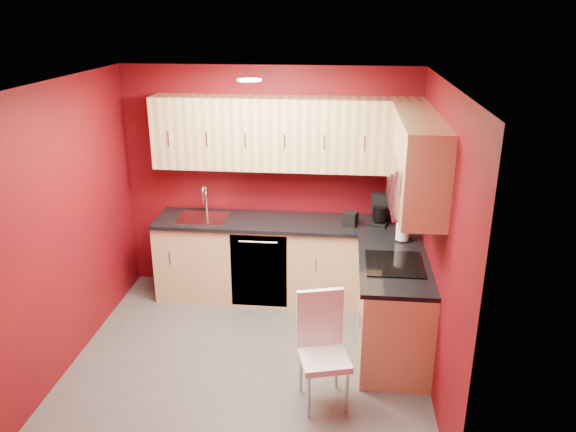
% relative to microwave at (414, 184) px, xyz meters
% --- Properties ---
extents(floor, '(3.20, 3.20, 0.00)m').
position_rel_microwave_xyz_m(floor, '(-1.39, -0.20, -1.66)').
color(floor, '#54524F').
rests_on(floor, ground).
extents(ceiling, '(3.20, 3.20, 0.00)m').
position_rel_microwave_xyz_m(ceiling, '(-1.39, -0.20, 0.84)').
color(ceiling, white).
rests_on(ceiling, wall_back).
extents(wall_back, '(3.20, 0.00, 3.20)m').
position_rel_microwave_xyz_m(wall_back, '(-1.39, 1.30, -0.41)').
color(wall_back, '#6B0A0A').
rests_on(wall_back, floor).
extents(wall_front, '(3.20, 0.00, 3.20)m').
position_rel_microwave_xyz_m(wall_front, '(-1.39, -1.70, -0.41)').
color(wall_front, '#6B0A0A').
rests_on(wall_front, floor).
extents(wall_left, '(0.00, 3.00, 3.00)m').
position_rel_microwave_xyz_m(wall_left, '(-2.99, -0.20, -0.41)').
color(wall_left, '#6B0A0A').
rests_on(wall_left, floor).
extents(wall_right, '(0.00, 3.00, 3.00)m').
position_rel_microwave_xyz_m(wall_right, '(0.21, -0.20, -0.41)').
color(wall_right, '#6B0A0A').
rests_on(wall_right, floor).
extents(base_cabinets_back, '(2.80, 0.60, 0.87)m').
position_rel_microwave_xyz_m(base_cabinets_back, '(-1.19, 1.00, -1.22)').
color(base_cabinets_back, tan).
rests_on(base_cabinets_back, floor).
extents(base_cabinets_right, '(0.60, 1.30, 0.87)m').
position_rel_microwave_xyz_m(base_cabinets_right, '(-0.09, 0.05, -1.22)').
color(base_cabinets_right, tan).
rests_on(base_cabinets_right, floor).
extents(countertop_back, '(2.80, 0.63, 0.04)m').
position_rel_microwave_xyz_m(countertop_back, '(-1.19, 0.99, -0.77)').
color(countertop_back, black).
rests_on(countertop_back, base_cabinets_back).
extents(countertop_right, '(0.63, 1.27, 0.04)m').
position_rel_microwave_xyz_m(countertop_right, '(-0.11, 0.04, -0.77)').
color(countertop_right, black).
rests_on(countertop_right, base_cabinets_right).
extents(upper_cabinets_back, '(2.80, 0.35, 0.75)m').
position_rel_microwave_xyz_m(upper_cabinets_back, '(-1.19, 1.13, 0.17)').
color(upper_cabinets_back, '#E7C082').
rests_on(upper_cabinets_back, wall_back).
extents(upper_cabinets_right, '(0.35, 1.55, 0.75)m').
position_rel_microwave_xyz_m(upper_cabinets_right, '(0.03, 0.24, 0.23)').
color(upper_cabinets_right, '#E7C082').
rests_on(upper_cabinets_right, wall_right).
extents(microwave, '(0.42, 0.76, 0.42)m').
position_rel_microwave_xyz_m(microwave, '(0.00, 0.00, 0.00)').
color(microwave, silver).
rests_on(microwave, upper_cabinets_right).
extents(cooktop, '(0.50, 0.55, 0.01)m').
position_rel_microwave_xyz_m(cooktop, '(-0.11, 0.00, -0.74)').
color(cooktop, black).
rests_on(cooktop, countertop_right).
extents(sink, '(0.52, 0.42, 0.35)m').
position_rel_microwave_xyz_m(sink, '(-2.09, 1.00, -0.72)').
color(sink, silver).
rests_on(sink, countertop_back).
extents(dishwasher_front, '(0.60, 0.02, 0.82)m').
position_rel_microwave_xyz_m(dishwasher_front, '(-1.44, 0.71, -1.22)').
color(dishwasher_front, black).
rests_on(dishwasher_front, base_cabinets_back).
extents(downlight, '(0.20, 0.20, 0.01)m').
position_rel_microwave_xyz_m(downlight, '(-1.39, 0.10, 0.82)').
color(downlight, white).
rests_on(downlight, ceiling).
extents(coffee_maker, '(0.25, 0.29, 0.31)m').
position_rel_microwave_xyz_m(coffee_maker, '(-0.21, 1.00, -0.59)').
color(coffee_maker, black).
rests_on(coffee_maker, countertop_back).
extents(napkin_holder, '(0.17, 0.17, 0.14)m').
position_rel_microwave_xyz_m(napkin_holder, '(-0.50, 0.93, -0.68)').
color(napkin_holder, black).
rests_on(napkin_holder, countertop_back).
extents(paper_towel, '(0.21, 0.21, 0.30)m').
position_rel_microwave_xyz_m(paper_towel, '(0.00, 0.58, -0.60)').
color(paper_towel, white).
rests_on(paper_towel, countertop_right).
extents(dining_chair, '(0.47, 0.49, 0.94)m').
position_rel_microwave_xyz_m(dining_chair, '(-0.69, -0.77, -1.19)').
color(dining_chair, white).
rests_on(dining_chair, floor).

